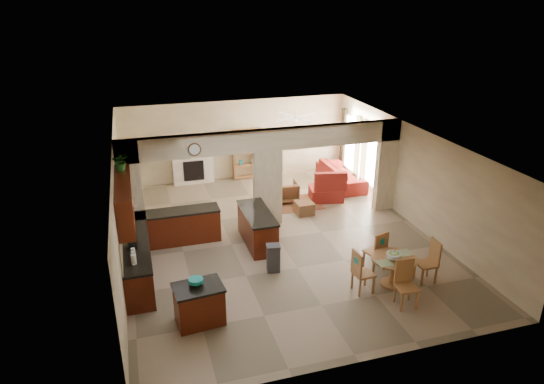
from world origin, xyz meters
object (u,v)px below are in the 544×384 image
object	(u,v)px
dining_table	(393,267)
sofa	(341,175)
armchair	(287,192)
kitchen_island	(199,304)

from	to	relation	value
dining_table	sofa	xyz separation A→B (m)	(1.47, 6.17, -0.12)
dining_table	armchair	size ratio (longest dim) A/B	1.44
dining_table	armchair	bearing A→B (deg)	98.65
sofa	kitchen_island	bearing A→B (deg)	137.12
kitchen_island	armchair	distance (m)	6.50
kitchen_island	armchair	bearing A→B (deg)	50.38
kitchen_island	sofa	world-z (taller)	kitchen_island
dining_table	armchair	xyz separation A→B (m)	(-0.81, 5.30, -0.15)
dining_table	sofa	size ratio (longest dim) A/B	0.42
dining_table	armchair	world-z (taller)	dining_table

